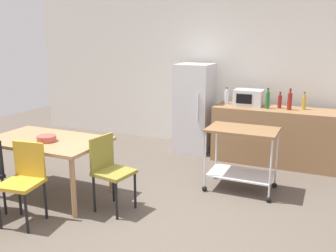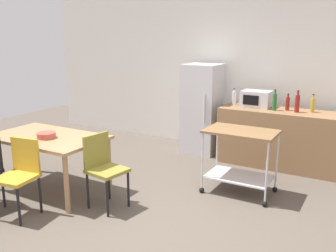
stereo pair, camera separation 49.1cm
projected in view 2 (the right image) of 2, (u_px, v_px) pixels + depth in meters
The scene contains 15 objects.
ground_plane at pixel (145, 221), 4.15m from camera, with size 12.00×12.00×0.00m, color brown.
back_wall at pixel (244, 69), 6.51m from camera, with size 8.40×0.12×2.90m, color silver.
kitchen_counter at pixel (284, 139), 5.81m from camera, with size 2.00×0.64×0.90m, color olive.
dining_table at pixel (48, 142), 4.87m from camera, with size 1.50×0.90×0.75m.
chair_olive at pixel (104, 166), 4.42m from camera, with size 0.46×0.46×0.89m.
chair_mustard at pixel (20, 172), 4.21m from camera, with size 0.45×0.45×0.89m.
refrigerator at pixel (202, 109), 6.51m from camera, with size 0.60×0.63×1.55m.
kitchen_cart at pixel (240, 151), 4.80m from camera, with size 0.91×0.57×0.85m.
bottle_wine at pixel (234, 98), 6.16m from camera, with size 0.07×0.07×0.27m.
microwave at pixel (256, 99), 5.99m from camera, with size 0.46×0.35×0.26m.
bottle_hot_sauce at pixel (275, 102), 5.70m from camera, with size 0.06×0.06×0.32m.
bottle_soda at pixel (288, 103), 5.71m from camera, with size 0.06×0.06×0.26m.
bottle_vinegar at pixel (297, 103), 5.56m from camera, with size 0.07×0.07×0.33m.
bottle_olive_oil at pixel (313, 105), 5.57m from camera, with size 0.06×0.06×0.27m.
fruit_bowl at pixel (46, 135), 4.74m from camera, with size 0.24×0.24×0.07m, color #B24C3F.
Camera 2 is at (2.09, -3.16, 2.03)m, focal length 39.69 mm.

